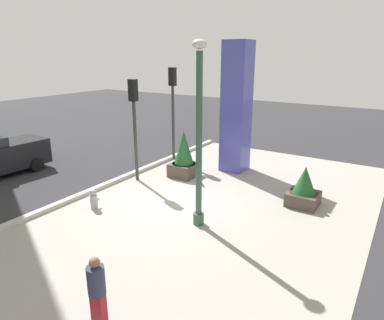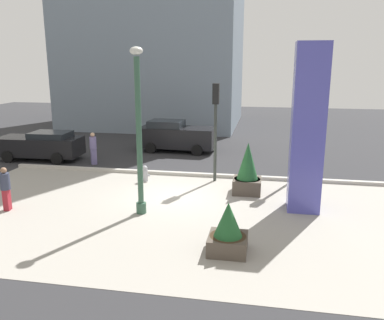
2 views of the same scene
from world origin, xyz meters
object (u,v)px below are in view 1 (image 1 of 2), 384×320
(fire_hydrant, at_px, (94,199))
(lamp_post, at_px, (199,141))
(traffic_light_far_side, at_px, (134,113))
(potted_plant_near_right, at_px, (184,157))
(traffic_light_corner, at_px, (173,99))
(pedestrian_by_curb, at_px, (97,289))
(potted_plant_curbside, at_px, (304,189))
(art_pillar_blue, at_px, (236,108))

(fire_hydrant, bearing_deg, lamp_post, -75.08)
(traffic_light_far_side, bearing_deg, potted_plant_near_right, -44.12)
(potted_plant_near_right, height_order, traffic_light_corner, traffic_light_corner)
(lamp_post, relative_size, traffic_light_corner, 1.22)
(traffic_light_far_side, bearing_deg, fire_hydrant, -167.82)
(traffic_light_corner, xyz_separation_m, pedestrian_by_curb, (-10.54, -5.62, -2.29))
(fire_hydrant, xyz_separation_m, traffic_light_far_side, (3.12, 0.67, 2.63))
(potted_plant_curbside, height_order, traffic_light_far_side, traffic_light_far_side)
(art_pillar_blue, bearing_deg, fire_hydrant, 160.92)
(lamp_post, xyz_separation_m, fire_hydrant, (-1.02, 3.84, -2.47))
(art_pillar_blue, distance_m, traffic_light_corner, 3.52)
(art_pillar_blue, bearing_deg, potted_plant_near_right, 144.27)
(potted_plant_curbside, xyz_separation_m, traffic_light_far_side, (-1.27, 7.01, 2.36))
(lamp_post, height_order, traffic_light_far_side, lamp_post)
(art_pillar_blue, height_order, fire_hydrant, art_pillar_blue)
(art_pillar_blue, xyz_separation_m, potted_plant_near_right, (-2.13, 1.53, -2.07))
(potted_plant_curbside, height_order, pedestrian_by_curb, pedestrian_by_curb)
(pedestrian_by_curb, bearing_deg, potted_plant_near_right, 23.01)
(potted_plant_near_right, distance_m, traffic_light_far_side, 2.98)
(lamp_post, bearing_deg, potted_plant_near_right, 39.64)
(fire_hydrant, relative_size, pedestrian_by_curb, 0.46)
(traffic_light_far_side, bearing_deg, lamp_post, -114.97)
(lamp_post, height_order, pedestrian_by_curb, lamp_post)
(fire_hydrant, bearing_deg, pedestrian_by_curb, -131.24)
(potted_plant_curbside, relative_size, traffic_light_far_side, 0.34)
(lamp_post, xyz_separation_m, art_pillar_blue, (5.77, 1.49, 0.17))
(potted_plant_near_right, xyz_separation_m, traffic_light_corner, (1.96, 1.98, 2.26))
(potted_plant_near_right, bearing_deg, pedestrian_by_curb, -156.99)
(potted_plant_curbside, distance_m, traffic_light_corner, 8.23)
(potted_plant_curbside, xyz_separation_m, fire_hydrant, (-4.39, 6.34, -0.27))
(fire_hydrant, bearing_deg, potted_plant_curbside, -55.26)
(traffic_light_far_side, relative_size, traffic_light_corner, 0.93)
(lamp_post, distance_m, traffic_light_corner, 7.51)
(art_pillar_blue, distance_m, potted_plant_curbside, 5.22)
(lamp_post, distance_m, potted_plant_curbside, 4.73)
(art_pillar_blue, distance_m, potted_plant_near_right, 3.34)
(lamp_post, bearing_deg, pedestrian_by_curb, -172.78)
(potted_plant_near_right, distance_m, fire_hydrant, 4.77)
(traffic_light_far_side, height_order, pedestrian_by_curb, traffic_light_far_side)
(potted_plant_curbside, xyz_separation_m, traffic_light_corner, (2.23, 7.50, 2.55))
(traffic_light_corner, relative_size, pedestrian_by_curb, 2.91)
(art_pillar_blue, xyz_separation_m, traffic_light_far_side, (-3.67, 3.02, -0.01))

